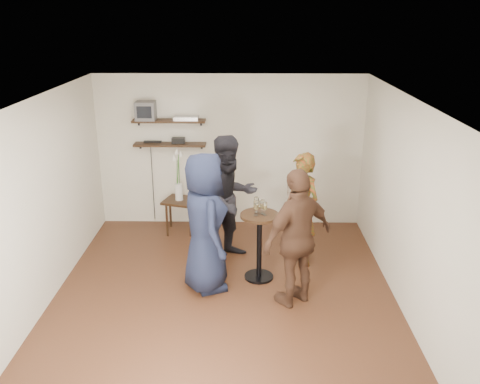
# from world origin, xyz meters

# --- Properties ---
(room) EXTENTS (4.58, 5.08, 2.68)m
(room) POSITION_xyz_m (0.00, 0.00, 1.30)
(room) COLOR #402214
(room) RESTS_ON ground
(shelf_upper) EXTENTS (1.20, 0.25, 0.04)m
(shelf_upper) POSITION_xyz_m (-1.00, 2.38, 1.85)
(shelf_upper) COLOR black
(shelf_upper) RESTS_ON room
(shelf_lower) EXTENTS (1.20, 0.25, 0.04)m
(shelf_lower) POSITION_xyz_m (-1.00, 2.38, 1.45)
(shelf_lower) COLOR black
(shelf_lower) RESTS_ON room
(crt_monitor) EXTENTS (0.32, 0.30, 0.30)m
(crt_monitor) POSITION_xyz_m (-1.37, 2.38, 2.02)
(crt_monitor) COLOR #59595B
(crt_monitor) RESTS_ON shelf_upper
(dvd_deck) EXTENTS (0.40, 0.24, 0.06)m
(dvd_deck) POSITION_xyz_m (-0.71, 2.38, 1.90)
(dvd_deck) COLOR silver
(dvd_deck) RESTS_ON shelf_upper
(radio) EXTENTS (0.22, 0.10, 0.10)m
(radio) POSITION_xyz_m (-0.86, 2.38, 1.52)
(radio) COLOR black
(radio) RESTS_ON shelf_lower
(power_strip) EXTENTS (0.30, 0.05, 0.03)m
(power_strip) POSITION_xyz_m (-1.30, 2.42, 1.48)
(power_strip) COLOR black
(power_strip) RESTS_ON shelf_lower
(side_table) EXTENTS (0.60, 0.60, 0.58)m
(side_table) POSITION_xyz_m (-0.84, 2.08, 0.48)
(side_table) COLOR black
(side_table) RESTS_ON room
(vase_lilies) EXTENTS (0.19, 0.19, 0.91)m
(vase_lilies) POSITION_xyz_m (-0.84, 2.08, 0.87)
(vase_lilies) COLOR silver
(vase_lilies) RESTS_ON side_table
(drinks_table) EXTENTS (0.53, 0.53, 0.97)m
(drinks_table) POSITION_xyz_m (0.47, 0.51, 0.62)
(drinks_table) COLOR black
(drinks_table) RESTS_ON room
(wine_glass_fl) EXTENTS (0.07, 0.07, 0.21)m
(wine_glass_fl) POSITION_xyz_m (0.42, 0.47, 1.11)
(wine_glass_fl) COLOR silver
(wine_glass_fl) RESTS_ON drinks_table
(wine_glass_fr) EXTENTS (0.06, 0.06, 0.19)m
(wine_glass_fr) POSITION_xyz_m (0.53, 0.47, 1.09)
(wine_glass_fr) COLOR silver
(wine_glass_fr) RESTS_ON drinks_table
(wine_glass_bl) EXTENTS (0.07, 0.07, 0.22)m
(wine_glass_bl) POSITION_xyz_m (0.43, 0.57, 1.12)
(wine_glass_bl) COLOR silver
(wine_glass_bl) RESTS_ON drinks_table
(wine_glass_br) EXTENTS (0.07, 0.07, 0.20)m
(wine_glass_br) POSITION_xyz_m (0.50, 0.52, 1.10)
(wine_glass_br) COLOR silver
(wine_glass_br) RESTS_ON drinks_table
(person_plaid) EXTENTS (0.69, 0.74, 1.69)m
(person_plaid) POSITION_xyz_m (1.08, 0.97, 0.84)
(person_plaid) COLOR #9F2712
(person_plaid) RESTS_ON room
(person_dark) EXTENTS (1.17, 1.11, 1.90)m
(person_dark) POSITION_xyz_m (0.04, 1.14, 0.95)
(person_dark) COLOR black
(person_dark) RESTS_ON room
(person_navy) EXTENTS (0.87, 1.07, 1.89)m
(person_navy) POSITION_xyz_m (-0.26, 0.25, 0.95)
(person_navy) COLOR #161C33
(person_navy) RESTS_ON room
(person_brown) EXTENTS (1.11, 0.98, 1.80)m
(person_brown) POSITION_xyz_m (0.93, -0.11, 0.90)
(person_brown) COLOR #4C2F20
(person_brown) RESTS_ON room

